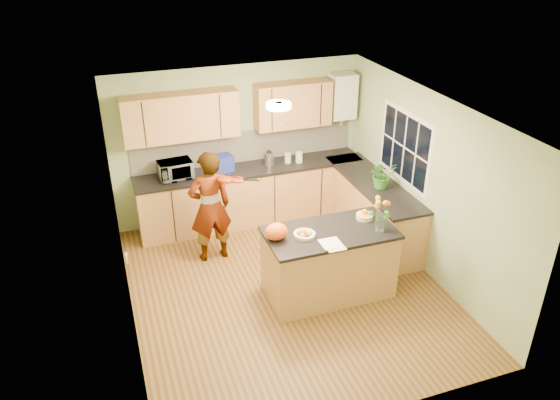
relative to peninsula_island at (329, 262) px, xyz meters
name	(u,v)px	position (x,y,z in m)	size (l,w,h in m)	color
floor	(286,288)	(-0.49, 0.26, -0.47)	(4.50, 4.50, 0.00)	#533517
ceiling	(287,110)	(-0.49, 0.26, 2.03)	(4.00, 4.50, 0.02)	white
wall_back	(239,143)	(-0.49, 2.51, 0.78)	(4.00, 0.02, 2.50)	#8D9E71
wall_front	(372,319)	(-0.49, -1.99, 0.78)	(4.00, 0.02, 2.50)	#8D9E71
wall_left	(121,234)	(-2.49, 0.26, 0.78)	(0.02, 4.50, 2.50)	#8D9E71
wall_right	(426,184)	(1.51, 0.26, 0.78)	(0.02, 4.50, 2.50)	#8D9E71
back_counter	(251,194)	(-0.39, 2.21, 0.00)	(3.64, 0.62, 0.94)	#AB7A44
right_counter	(372,209)	(1.21, 1.11, 0.00)	(0.62, 2.24, 0.94)	#AB7A44
splashback	(245,146)	(-0.39, 2.49, 0.73)	(3.60, 0.02, 0.52)	beige
upper_cabinets	(229,111)	(-0.67, 2.34, 1.38)	(3.20, 0.34, 0.70)	#AB7A44
boiler	(342,96)	(1.21, 2.35, 1.42)	(0.40, 0.30, 0.86)	silver
window_right	(405,147)	(1.50, 0.86, 1.08)	(0.01, 1.30, 1.05)	silver
light_switch	(127,258)	(-2.48, -0.34, 0.83)	(0.02, 0.09, 0.09)	silver
ceiling_lamp	(279,105)	(-0.49, 0.56, 1.99)	(0.30, 0.30, 0.07)	#FFEABF
peninsula_island	(329,262)	(0.00, 0.00, 0.00)	(1.64, 0.84, 0.94)	#AB7A44
fruit_dish	(305,233)	(-0.35, 0.00, 0.51)	(0.27, 0.27, 0.09)	beige
orange_bowl	(365,215)	(0.55, 0.15, 0.52)	(0.22, 0.22, 0.13)	beige
flower_vase	(382,207)	(0.60, -0.18, 0.80)	(0.27, 0.27, 0.50)	silver
orange_bag	(276,232)	(-0.70, 0.05, 0.58)	(0.28, 0.24, 0.21)	#FF5115
papers	(333,244)	(-0.10, -0.30, 0.48)	(0.23, 0.31, 0.01)	white
violinist	(210,207)	(-1.25, 1.33, 0.36)	(0.61, 0.40, 1.67)	#E9B08F
violin	(226,179)	(-1.05, 1.11, 0.86)	(0.62, 0.25, 0.12)	#4E1504
microwave	(175,170)	(-1.56, 2.21, 0.60)	(0.50, 0.34, 0.27)	silver
blue_box	(222,164)	(-0.84, 2.23, 0.59)	(0.32, 0.23, 0.25)	navy
kettle	(269,158)	(-0.08, 2.22, 0.59)	(0.16, 0.16, 0.29)	#BABBBF
jar_cream	(288,158)	(0.23, 2.20, 0.55)	(0.10, 0.10, 0.16)	beige
jar_white	(299,157)	(0.41, 2.16, 0.55)	(0.11, 0.11, 0.17)	silver
potted_plant	(383,175)	(1.21, 0.89, 0.68)	(0.38, 0.33, 0.42)	#357527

